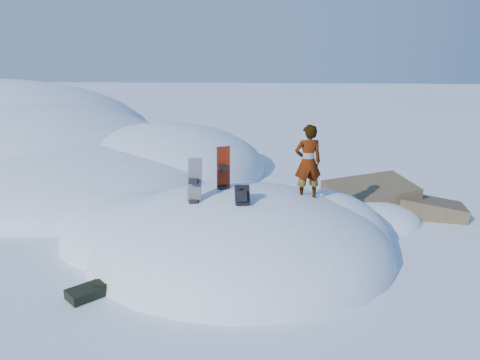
# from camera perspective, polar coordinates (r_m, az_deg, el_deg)

# --- Properties ---
(ground) EXTENTS (120.00, 120.00, 0.00)m
(ground) POSITION_cam_1_polar(r_m,az_deg,el_deg) (10.90, -0.03, -8.84)
(ground) COLOR white
(ground) RESTS_ON ground
(snow_mound) EXTENTS (8.00, 6.00, 3.00)m
(snow_mound) POSITION_cam_1_polar(r_m,az_deg,el_deg) (11.13, -0.84, -8.31)
(snow_mound) COLOR white
(snow_mound) RESTS_ON ground
(snow_ridge) EXTENTS (21.50, 18.50, 6.40)m
(snow_ridge) POSITION_cam_1_polar(r_m,az_deg,el_deg) (23.10, -25.04, 2.78)
(snow_ridge) COLOR white
(snow_ridge) RESTS_ON ground
(rock_outcrop) EXTENTS (4.68, 4.41, 1.68)m
(rock_outcrop) POSITION_cam_1_polar(r_m,az_deg,el_deg) (14.01, 16.22, -3.80)
(rock_outcrop) COLOR brown
(rock_outcrop) RESTS_ON ground
(snowboard_red) EXTENTS (0.30, 0.24, 1.61)m
(snowboard_red) POSITION_cam_1_polar(r_m,az_deg,el_deg) (10.51, -2.04, -0.08)
(snowboard_red) COLOR red
(snowboard_red) RESTS_ON snow_mound
(snowboard_dark) EXTENTS (0.32, 0.35, 1.52)m
(snowboard_dark) POSITION_cam_1_polar(r_m,az_deg,el_deg) (9.86, -5.61, -1.69)
(snowboard_dark) COLOR black
(snowboard_dark) RESTS_ON snow_mound
(backpack) EXTENTS (0.35, 0.43, 0.49)m
(backpack) POSITION_cam_1_polar(r_m,az_deg,el_deg) (9.60, 0.26, -1.88)
(backpack) COLOR black
(backpack) RESTS_ON snow_mound
(gear_pile) EXTENTS (0.89, 0.79, 0.23)m
(gear_pile) POSITION_cam_1_polar(r_m,az_deg,el_deg) (9.48, -17.93, -12.78)
(gear_pile) COLOR black
(gear_pile) RESTS_ON ground
(person) EXTENTS (0.68, 0.52, 1.68)m
(person) POSITION_cam_1_polar(r_m,az_deg,el_deg) (10.44, 8.28, 2.17)
(person) COLOR slate
(person) RESTS_ON snow_mound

